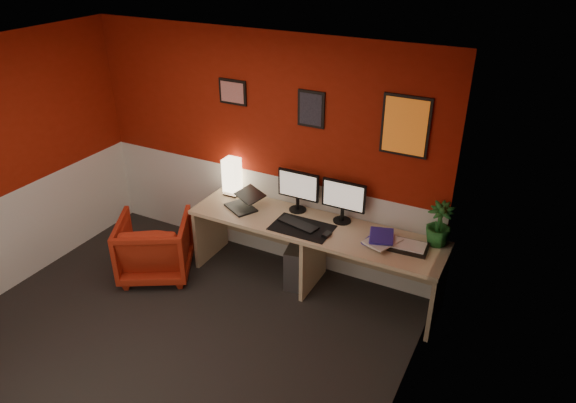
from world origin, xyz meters
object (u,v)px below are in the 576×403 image
object	(u,v)px
laptop	(240,199)
monitor_right	(343,196)
shoji_lamp	(232,178)
potted_plant	(439,224)
monitor_left	(298,185)
pc_tower	(298,263)
armchair	(155,246)
desk	(313,257)
zen_tray	(409,247)

from	to	relation	value
laptop	monitor_right	xyz separation A→B (m)	(1.04, 0.24, 0.18)
shoji_lamp	potted_plant	world-z (taller)	potted_plant
monitor_right	potted_plant	distance (m)	0.94
monitor_left	pc_tower	distance (m)	0.83
laptop	armchair	size ratio (longest dim) A/B	0.45
desk	shoji_lamp	size ratio (longest dim) A/B	6.50
desk	shoji_lamp	world-z (taller)	shoji_lamp
potted_plant	monitor_right	bearing A→B (deg)	-179.23
zen_tray	pc_tower	world-z (taller)	zen_tray
shoji_lamp	zen_tray	distance (m)	2.05
laptop	potted_plant	xyz separation A→B (m)	(1.99, 0.25, 0.10)
potted_plant	armchair	bearing A→B (deg)	-164.20
monitor_left	zen_tray	world-z (taller)	monitor_left
monitor_right	pc_tower	size ratio (longest dim) A/B	1.29
desk	zen_tray	distance (m)	1.02
shoji_lamp	potted_plant	xyz separation A→B (m)	(2.24, 0.00, 0.01)
monitor_left	shoji_lamp	bearing A→B (deg)	179.51
desk	shoji_lamp	bearing A→B (deg)	168.65
laptop	monitor_right	world-z (taller)	monitor_right
desk	potted_plant	bearing A→B (deg)	10.96
desk	pc_tower	bearing A→B (deg)	174.69
desk	zen_tray	size ratio (longest dim) A/B	7.43
shoji_lamp	armchair	xyz separation A→B (m)	(-0.51, -0.78, -0.59)
potted_plant	pc_tower	size ratio (longest dim) A/B	0.94
shoji_lamp	zen_tray	bearing A→B (deg)	-5.40
monitor_left	pc_tower	xyz separation A→B (m)	(0.11, -0.20, -0.80)
pc_tower	shoji_lamp	bearing A→B (deg)	156.66
zen_tray	armchair	bearing A→B (deg)	-167.10
monitor_right	zen_tray	world-z (taller)	monitor_right
potted_plant	pc_tower	world-z (taller)	potted_plant
shoji_lamp	armchair	world-z (taller)	shoji_lamp
monitor_right	pc_tower	bearing A→B (deg)	-153.34
monitor_right	desk	bearing A→B (deg)	-134.74
pc_tower	armchair	size ratio (longest dim) A/B	0.61
desk	monitor_left	bearing A→B (deg)	143.78
laptop	pc_tower	bearing A→B (deg)	32.30
shoji_lamp	armchair	distance (m)	1.10
monitor_right	armchair	size ratio (longest dim) A/B	0.79
laptop	armchair	world-z (taller)	laptop
armchair	monitor_right	bearing A→B (deg)	173.14
laptop	pc_tower	world-z (taller)	laptop
monitor_left	zen_tray	size ratio (longest dim) A/B	1.66
laptop	potted_plant	world-z (taller)	potted_plant
potted_plant	armchair	size ratio (longest dim) A/B	0.57
desk	monitor_right	bearing A→B (deg)	45.26
potted_plant	armchair	distance (m)	2.92
monitor_right	shoji_lamp	bearing A→B (deg)	179.60
laptop	potted_plant	size ratio (longest dim) A/B	0.78
desk	armchair	size ratio (longest dim) A/B	3.52
monitor_left	armchair	world-z (taller)	monitor_left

